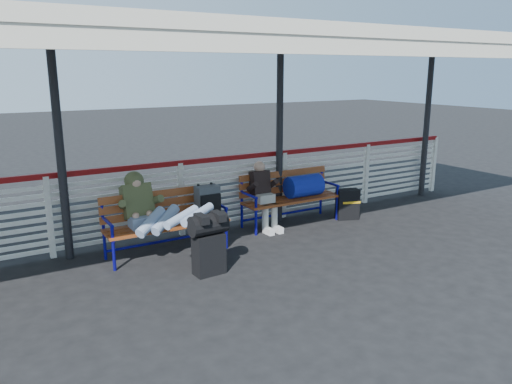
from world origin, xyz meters
TOP-DOWN VIEW (x-y plane):
  - ground at (0.00, 0.00)m, footprint 60.00×60.00m
  - fence at (0.00, 1.90)m, footprint 12.08×0.08m
  - canopy at (-0.00, 0.87)m, footprint 12.60×3.60m
  - luggage_stack at (-0.32, 0.21)m, footprint 0.51×0.31m
  - bench_left at (-0.30, 1.24)m, footprint 1.80×0.56m
  - bench_right at (2.02, 1.50)m, footprint 1.80×0.56m
  - traveler_man at (-0.67, 0.89)m, footprint 0.94×1.64m
  - companion_person at (1.33, 1.50)m, footprint 0.32×0.66m
  - suitcase_side at (2.93, 1.21)m, footprint 0.45×0.36m

SIDE VIEW (x-z plane):
  - ground at x=0.00m, z-range 0.00..0.00m
  - suitcase_side at x=2.93m, z-range 0.00..0.55m
  - luggage_stack at x=-0.32m, z-range 0.04..0.86m
  - companion_person at x=1.33m, z-range 0.02..1.17m
  - bench_left at x=-0.30m, z-range 0.13..1.08m
  - bench_right at x=2.02m, z-range 0.15..1.07m
  - fence at x=0.00m, z-range 0.04..1.28m
  - traveler_man at x=-0.67m, z-range 0.32..1.09m
  - canopy at x=0.00m, z-range 1.46..4.62m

